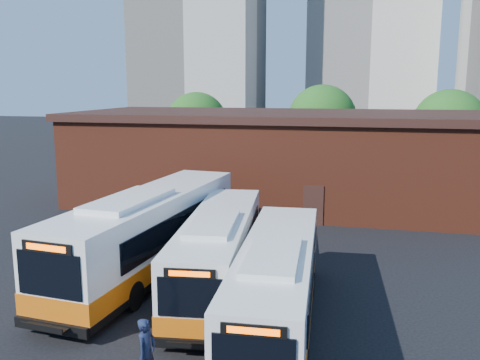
% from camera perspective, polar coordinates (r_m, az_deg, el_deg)
% --- Properties ---
extents(ground, '(220.00, 220.00, 0.00)m').
position_cam_1_polar(ground, '(18.39, -5.63, -15.89)').
color(ground, black).
extents(bus_midwest, '(4.14, 13.92, 3.74)m').
position_cam_1_polar(bus_midwest, '(22.82, -10.08, -6.12)').
color(bus_midwest, white).
rests_on(bus_midwest, ground).
extents(bus_mideast, '(3.64, 11.76, 3.16)m').
position_cam_1_polar(bus_mideast, '(20.97, -2.38, -8.22)').
color(bus_mideast, white).
rests_on(bus_mideast, ground).
extents(bus_east, '(2.99, 11.54, 3.11)m').
position_cam_1_polar(bus_east, '(17.60, 4.14, -12.06)').
color(bus_east, white).
rests_on(bus_east, ground).
extents(transit_worker, '(0.57, 0.77, 1.94)m').
position_cam_1_polar(transit_worker, '(14.91, -10.44, -18.49)').
color(transit_worker, '#131C38').
rests_on(transit_worker, ground).
extents(depot_building, '(28.60, 12.60, 6.40)m').
position_cam_1_polar(depot_building, '(36.31, 4.41, 2.68)').
color(depot_building, maroon).
rests_on(depot_building, ground).
extents(tree_west, '(6.00, 6.00, 7.65)m').
position_cam_1_polar(tree_west, '(50.13, -4.88, 6.40)').
color(tree_west, '#382314').
rests_on(tree_west, ground).
extents(tree_mid, '(6.56, 6.56, 8.36)m').
position_cam_1_polar(tree_mid, '(49.79, 9.20, 6.78)').
color(tree_mid, '#382314').
rests_on(tree_mid, ground).
extents(tree_east, '(6.24, 6.24, 7.96)m').
position_cam_1_polar(tree_east, '(47.31, 22.40, 5.64)').
color(tree_east, '#382314').
rests_on(tree_east, ground).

